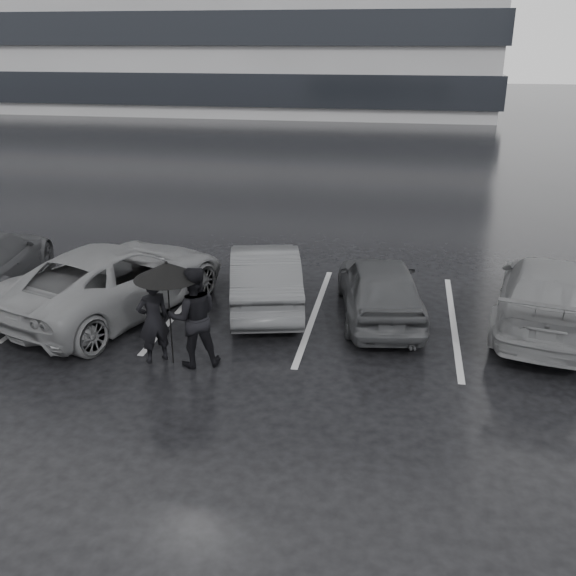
# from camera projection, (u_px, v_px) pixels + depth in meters

# --- Properties ---
(ground) EXTENTS (160.00, 160.00, 0.00)m
(ground) POSITION_uv_depth(u_px,v_px,m) (260.00, 366.00, 11.10)
(ground) COLOR black
(ground) RESTS_ON ground
(car_main) EXTENTS (2.13, 3.98, 1.29)m
(car_main) POSITION_uv_depth(u_px,v_px,m) (380.00, 287.00, 12.86)
(car_main) COLOR black
(car_main) RESTS_ON ground
(car_west_a) EXTENTS (2.31, 4.20, 1.31)m
(car_west_a) POSITION_uv_depth(u_px,v_px,m) (265.00, 276.00, 13.46)
(car_west_a) COLOR #2C2C2E
(car_west_a) RESTS_ON ground
(car_west_b) EXTENTS (3.95, 5.63, 1.43)m
(car_west_b) POSITION_uv_depth(u_px,v_px,m) (116.00, 278.00, 13.13)
(car_west_b) COLOR #4E4E51
(car_west_b) RESTS_ON ground
(car_east) EXTENTS (2.89, 5.03, 1.37)m
(car_east) POSITION_uv_depth(u_px,v_px,m) (550.00, 294.00, 12.42)
(car_east) COLOR #4E4E51
(car_east) RESTS_ON ground
(pedestrian_left) EXTENTS (0.67, 0.66, 1.57)m
(pedestrian_left) POSITION_uv_depth(u_px,v_px,m) (153.00, 320.00, 11.03)
(pedestrian_left) COLOR black
(pedestrian_left) RESTS_ON ground
(pedestrian_right) EXTENTS (1.06, 0.96, 1.78)m
(pedestrian_right) POSITION_uv_depth(u_px,v_px,m) (194.00, 317.00, 10.87)
(pedestrian_right) COLOR black
(pedestrian_right) RESTS_ON ground
(umbrella) EXTENTS (1.11, 1.11, 1.88)m
(umbrella) POSITION_uv_depth(u_px,v_px,m) (167.00, 271.00, 10.61)
(umbrella) COLOR black
(umbrella) RESTS_ON ground
(stall_stripes) EXTENTS (19.72, 5.00, 0.00)m
(stall_stripes) POSITION_uv_depth(u_px,v_px,m) (249.00, 308.00, 13.52)
(stall_stripes) COLOR #A5A5A7
(stall_stripes) RESTS_ON ground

